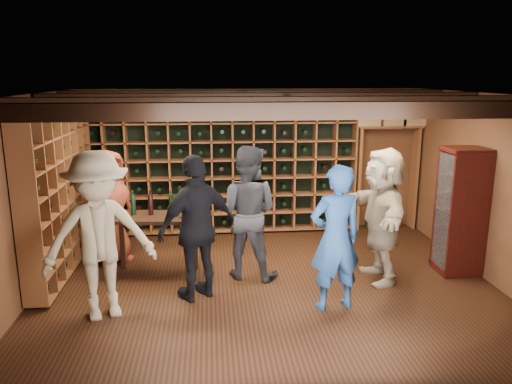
{
  "coord_description": "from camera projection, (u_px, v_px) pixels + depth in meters",
  "views": [
    {
      "loc": [
        -0.73,
        -6.17,
        2.75
      ],
      "look_at": [
        -0.14,
        0.2,
        1.23
      ],
      "focal_mm": 35.0,
      "sensor_mm": 36.0,
      "label": 1
    }
  ],
  "objects": [
    {
      "name": "ground",
      "position": [
        268.0,
        284.0,
        6.68
      ],
      "size": [
        6.0,
        6.0,
        0.0
      ],
      "primitive_type": "plane",
      "color": "#331A0E",
      "rests_on": "ground"
    },
    {
      "name": "room_shell",
      "position": [
        268.0,
        101.0,
        6.17
      ],
      "size": [
        6.0,
        6.0,
        6.0
      ],
      "color": "brown",
      "rests_on": "ground"
    },
    {
      "name": "wine_rack_back",
      "position": [
        222.0,
        169.0,
        8.62
      ],
      "size": [
        4.65,
        0.3,
        2.2
      ],
      "color": "brown",
      "rests_on": "ground"
    },
    {
      "name": "wine_rack_left",
      "position": [
        60.0,
        191.0,
        6.95
      ],
      "size": [
        0.3,
        2.65,
        2.2
      ],
      "color": "brown",
      "rests_on": "ground"
    },
    {
      "name": "crate_shelf",
      "position": [
        389.0,
        142.0,
        8.78
      ],
      "size": [
        1.2,
        0.32,
        2.07
      ],
      "color": "brown",
      "rests_on": "ground"
    },
    {
      "name": "display_cabinet",
      "position": [
        460.0,
        214.0,
        6.92
      ],
      "size": [
        0.55,
        0.5,
        1.75
      ],
      "color": "#390E0B",
      "rests_on": "ground"
    },
    {
      "name": "man_blue_shirt",
      "position": [
        335.0,
        238.0,
        5.83
      ],
      "size": [
        0.7,
        0.53,
        1.75
      ],
      "primitive_type": "imported",
      "rotation": [
        0.0,
        0.0,
        3.32
      ],
      "color": "navy",
      "rests_on": "ground"
    },
    {
      "name": "man_grey_suit",
      "position": [
        247.0,
        212.0,
        6.77
      ],
      "size": [
        1.07,
        0.95,
        1.83
      ],
      "primitive_type": "imported",
      "rotation": [
        0.0,
        0.0,
        2.81
      ],
      "color": "black",
      "rests_on": "ground"
    },
    {
      "name": "guest_red_floral",
      "position": [
        110.0,
        207.0,
        7.28
      ],
      "size": [
        0.94,
        0.98,
        1.7
      ],
      "primitive_type": "imported",
      "rotation": [
        0.0,
        0.0,
        0.89
      ],
      "color": "maroon",
      "rests_on": "ground"
    },
    {
      "name": "guest_woman_black",
      "position": [
        198.0,
        228.0,
        6.1
      ],
      "size": [
        1.14,
        0.95,
        1.82
      ],
      "primitive_type": "imported",
      "rotation": [
        0.0,
        0.0,
        3.71
      ],
      "color": "black",
      "rests_on": "ground"
    },
    {
      "name": "guest_khaki",
      "position": [
        99.0,
        236.0,
        5.6
      ],
      "size": [
        1.42,
        1.11,
        1.94
      ],
      "primitive_type": "imported",
      "rotation": [
        0.0,
        0.0,
        0.35
      ],
      "color": "gray",
      "rests_on": "ground"
    },
    {
      "name": "guest_beige",
      "position": [
        382.0,
        215.0,
        6.67
      ],
      "size": [
        0.55,
        1.69,
        1.82
      ],
      "primitive_type": "imported",
      "rotation": [
        0.0,
        0.0,
        4.72
      ],
      "color": "tan",
      "rests_on": "ground"
    },
    {
      "name": "tasting_table",
      "position": [
        154.0,
        223.0,
        6.81
      ],
      "size": [
        1.2,
        0.69,
        1.15
      ],
      "rotation": [
        0.0,
        0.0,
        -0.11
      ],
      "color": "black",
      "rests_on": "ground"
    }
  ]
}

